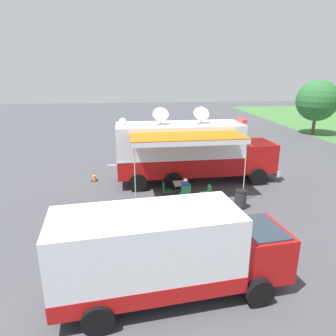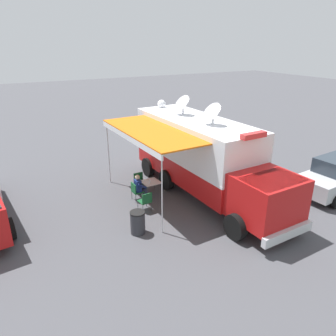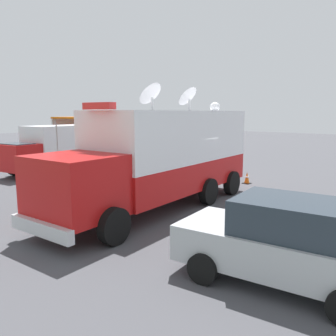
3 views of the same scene
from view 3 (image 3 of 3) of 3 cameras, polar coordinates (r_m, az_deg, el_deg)
name	(u,v)px [view 3 (image 3 of 3)]	position (r m, az deg, el deg)	size (l,w,h in m)	color
ground_plane	(173,202)	(13.43, 0.88, -5.68)	(100.00, 100.00, 0.00)	#47474C
lot_stripe	(295,207)	(13.59, 20.25, -6.07)	(0.12, 4.80, 0.01)	silver
command_truck	(161,154)	(12.49, -1.21, 2.30)	(5.15, 9.58, 4.53)	#B71414
folding_table	(134,178)	(14.86, -5.66, -1.62)	(0.83, 0.83, 0.73)	silver
water_bottle	(130,174)	(14.81, -6.32, -1.03)	(0.07, 0.07, 0.22)	silver
folding_chair_at_table	(119,180)	(15.39, -8.05, -1.90)	(0.50, 0.50, 0.87)	#19562D
folding_chair_beside_table	(144,178)	(15.64, -4.05, -1.65)	(0.50, 0.50, 0.87)	#19562D
folding_chair_spare_by_truck	(100,183)	(14.67, -11.23, -2.53)	(0.53, 0.53, 0.87)	#19562D
seated_responder	(122,177)	(15.23, -7.55, -1.47)	(0.67, 0.57, 1.25)	navy
trash_bin	(56,187)	(14.62, -17.95, -3.07)	(0.57, 0.57, 0.91)	#2D2D33
traffic_cone	(247,178)	(17.30, 12.91, -1.61)	(0.36, 0.36, 0.58)	black
support_truck	(62,148)	(21.43, -17.18, 3.23)	(2.97, 7.00, 2.70)	white
car_behind_truck	(284,242)	(7.41, 18.64, -11.48)	(4.34, 2.29, 1.76)	#B2B5BA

